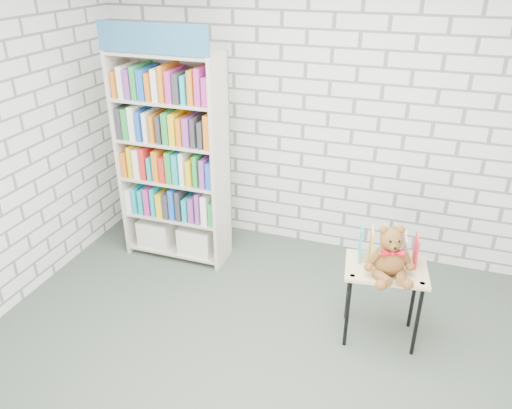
% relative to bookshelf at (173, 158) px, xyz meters
% --- Properties ---
extents(ground, '(4.50, 4.50, 0.00)m').
position_rel_bookshelf_xyz_m(ground, '(1.29, -1.36, -1.02)').
color(ground, '#3F4B3F').
rests_on(ground, ground).
extents(room_shell, '(4.52, 4.02, 2.81)m').
position_rel_bookshelf_xyz_m(room_shell, '(1.29, -1.36, 0.77)').
color(room_shell, silver).
rests_on(room_shell, ground).
extents(bookshelf, '(0.99, 0.39, 2.23)m').
position_rel_bookshelf_xyz_m(bookshelf, '(0.00, 0.00, 0.00)').
color(bookshelf, beige).
rests_on(bookshelf, ground).
extents(display_table, '(0.65, 0.49, 0.64)m').
position_rel_bookshelf_xyz_m(display_table, '(2.04, -0.60, -0.46)').
color(display_table, '#D4BE7F').
rests_on(display_table, ground).
extents(table_books, '(0.44, 0.24, 0.25)m').
position_rel_bookshelf_xyz_m(table_books, '(2.03, -0.51, -0.25)').
color(table_books, '#2AA9B6').
rests_on(table_books, display_table).
extents(teddy_bear, '(0.36, 0.35, 0.39)m').
position_rel_bookshelf_xyz_m(teddy_bear, '(2.06, -0.70, -0.22)').
color(teddy_bear, brown).
rests_on(teddy_bear, display_table).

